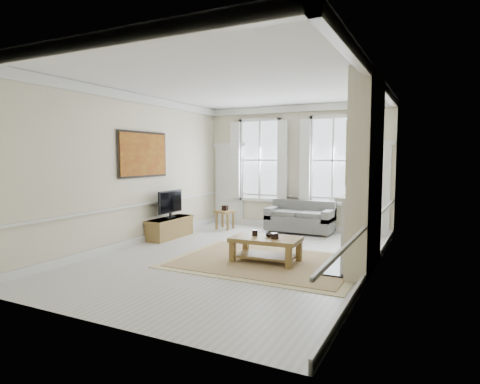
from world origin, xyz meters
The scene contains 23 objects.
floor centered at (0.00, 0.00, 0.00)m, with size 7.20×7.20×0.00m, color #B7B5AD.
ceiling centered at (0.00, 0.00, 3.40)m, with size 7.20×7.20×0.00m, color white.
back_wall centered at (0.00, 3.60, 1.70)m, with size 5.20×5.20×0.00m, color beige.
left_wall centered at (-2.60, 0.00, 1.70)m, with size 7.20×7.20×0.00m, color beige.
right_wall centered at (2.60, 0.00, 1.70)m, with size 7.20×7.20×0.00m, color beige.
window_left centered at (-1.05, 3.55, 1.90)m, with size 1.26×0.20×2.20m, color #B2BCC6, non-canonical shape.
window_right centered at (1.05, 3.55, 1.90)m, with size 1.26×0.20×2.20m, color #B2BCC6, non-canonical shape.
door_left centered at (-2.05, 3.56, 1.15)m, with size 0.90×0.08×2.30m, color silver.
door_right centered at (2.05, 3.56, 1.15)m, with size 0.90×0.08×2.30m, color silver.
painting centered at (-2.56, 0.30, 2.05)m, with size 0.05×1.66×1.06m, color #A2721B.
chimney_breast centered at (2.43, 0.20, 1.70)m, with size 0.35×1.70×3.38m, color beige.
hearth centered at (2.00, 0.20, 0.03)m, with size 0.55×1.50×0.05m, color black.
fireplace centered at (2.20, 0.20, 0.73)m, with size 0.21×1.45×1.33m.
mirror centered at (2.21, 0.20, 2.05)m, with size 0.06×1.26×1.06m, color gold.
sofa centered at (0.33, 3.11, 0.35)m, with size 1.73×0.84×0.83m.
side_table centered at (-1.70, 2.64, 0.41)m, with size 0.53×0.53×0.52m.
rug centered at (0.67, -0.10, 0.01)m, with size 3.50×2.60×0.02m, color #98814E.
coffee_table centered at (0.67, -0.10, 0.40)m, with size 1.32×0.81×0.48m.
ceramic_pot_a centered at (0.42, -0.05, 0.54)m, with size 0.11×0.11×0.11m, color black.
ceramic_pot_b centered at (0.87, -0.15, 0.53)m, with size 0.15×0.15×0.10m, color black.
bowl centered at (0.72, 0.00, 0.51)m, with size 0.23×0.23×0.06m, color black.
tv_stand centered at (-2.34, 0.98, 0.25)m, with size 0.45×1.39×0.50m, color brown.
tv centered at (-2.32, 0.98, 0.89)m, with size 0.08×0.90×0.68m.
Camera 1 is at (3.55, -7.01, 2.00)m, focal length 30.00 mm.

